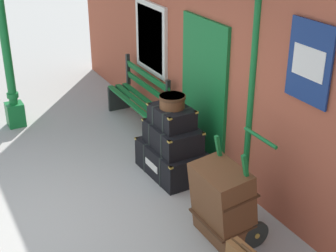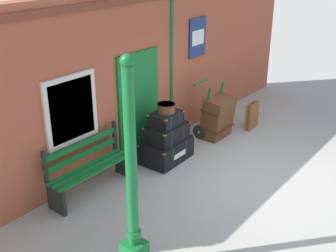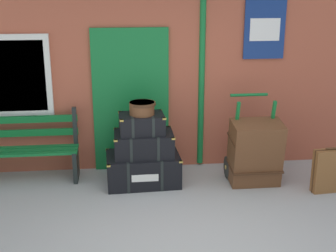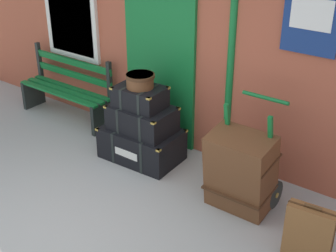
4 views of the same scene
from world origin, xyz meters
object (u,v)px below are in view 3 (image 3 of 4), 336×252
at_px(large_brown_trunk, 255,152).
at_px(steamer_trunk_base, 143,169).
at_px(suitcase_beige, 329,171).
at_px(porters_trolley, 251,161).
at_px(steamer_trunk_top, 142,124).
at_px(platform_bench, 21,150).
at_px(steamer_trunk_middle, 144,144).
at_px(round_hatbox, 142,107).

bearing_deg(large_brown_trunk, steamer_trunk_base, 172.89).
bearing_deg(steamer_trunk_base, suitcase_beige, -12.53).
distance_m(porters_trolley, large_brown_trunk, 0.26).
distance_m(steamer_trunk_top, porters_trolley, 1.66).
bearing_deg(platform_bench, suitcase_beige, -11.58).
xyz_separation_m(steamer_trunk_middle, round_hatbox, (-0.02, -0.00, 0.52)).
bearing_deg(large_brown_trunk, round_hatbox, 172.77).
bearing_deg(steamer_trunk_base, steamer_trunk_middle, 13.49).
relative_size(platform_bench, steamer_trunk_base, 1.55).
bearing_deg(steamer_trunk_base, large_brown_trunk, -7.11).
bearing_deg(suitcase_beige, platform_bench, 168.42).
relative_size(steamer_trunk_base, porters_trolley, 0.87).
distance_m(porters_trolley, suitcase_beige, 1.06).
bearing_deg(porters_trolley, steamer_trunk_base, 179.42).
xyz_separation_m(platform_bench, steamer_trunk_top, (1.69, -0.30, 0.43)).
distance_m(steamer_trunk_base, suitcase_beige, 2.52).
bearing_deg(porters_trolley, steamer_trunk_middle, 179.28).
xyz_separation_m(steamer_trunk_top, suitcase_beige, (2.47, -0.55, -0.57)).
relative_size(steamer_trunk_middle, porters_trolley, 0.68).
height_order(steamer_trunk_middle, porters_trolley, porters_trolley).
height_order(steamer_trunk_top, porters_trolley, porters_trolley).
distance_m(steamer_trunk_top, large_brown_trunk, 1.61).
relative_size(platform_bench, suitcase_beige, 2.51).
bearing_deg(round_hatbox, steamer_trunk_base, -83.59).
height_order(steamer_trunk_middle, steamer_trunk_top, steamer_trunk_top).
bearing_deg(round_hatbox, suitcase_beige, -12.61).
relative_size(steamer_trunk_base, steamer_trunk_top, 1.64).
xyz_separation_m(steamer_trunk_middle, suitcase_beige, (2.44, -0.55, -0.28)).
xyz_separation_m(steamer_trunk_base, steamer_trunk_middle, (0.02, 0.00, 0.37)).
height_order(steamer_trunk_base, porters_trolley, porters_trolley).
xyz_separation_m(platform_bench, steamer_trunk_middle, (1.72, -0.30, 0.14)).
distance_m(platform_bench, steamer_trunk_top, 1.77).
xyz_separation_m(round_hatbox, large_brown_trunk, (1.54, -0.20, -0.64)).
height_order(steamer_trunk_middle, large_brown_trunk, large_brown_trunk).
height_order(round_hatbox, porters_trolley, porters_trolley).
height_order(steamer_trunk_top, large_brown_trunk, steamer_trunk_top).
xyz_separation_m(large_brown_trunk, suitcase_beige, (0.92, -0.35, -0.16)).
bearing_deg(steamer_trunk_base, porters_trolley, -0.58).
height_order(platform_bench, steamer_trunk_top, platform_bench).
height_order(round_hatbox, suitcase_beige, round_hatbox).
relative_size(steamer_trunk_top, suitcase_beige, 0.99).
bearing_deg(platform_bench, steamer_trunk_middle, -9.98).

